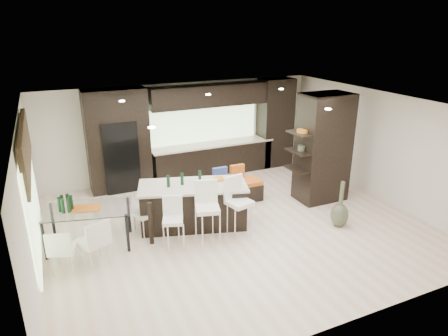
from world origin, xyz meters
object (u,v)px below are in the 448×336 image
stool_mid (208,219)px  stool_right (239,213)px  kitchen_island (193,205)px  chair_near (94,244)px  dining_table (89,227)px  chair_end (146,216)px  bench (235,192)px  stool_left (173,229)px  floor_vase (341,204)px  chair_far (64,252)px

stool_mid → stool_right: size_ratio=1.01×
kitchen_island → stool_mid: (0.00, -0.83, 0.04)m
stool_right → chair_near: stool_right is taller
dining_table → chair_end: (1.15, 0.00, 0.01)m
bench → dining_table: (-3.58, -0.68, 0.14)m
kitchen_island → chair_near: size_ratio=2.64×
stool_left → chair_end: stool_left is taller
kitchen_island → floor_vase: (2.92, -1.38, 0.05)m
stool_right → chair_far: bearing=163.7°
stool_right → floor_vase: floor_vase is taller
kitchen_island → dining_table: (-2.21, 0.06, -0.08)m
floor_vase → dining_table: size_ratio=0.63×
kitchen_island → stool_mid: 0.83m
stool_right → chair_end: bearing=138.8°
stool_left → dining_table: 1.72m
stool_left → stool_mid: bearing=16.4°
kitchen_island → chair_end: kitchen_island is taller
stool_left → bench: size_ratio=0.64×
stool_right → dining_table: stool_right is taller
kitchen_island → chair_far: kitchen_island is taller
stool_mid → chair_end: size_ratio=1.27×
stool_left → dining_table: bearing=169.6°
chair_near → chair_far: bearing=156.3°
stool_right → floor_vase: 2.27m
floor_vase → chair_far: bearing=173.3°
kitchen_island → bench: (1.37, 0.74, -0.22)m
stool_left → stool_mid: (0.71, -0.04, 0.09)m
chair_near → chair_end: chair_near is taller
floor_vase → stool_right: bearing=166.1°
stool_right → chair_near: (-2.92, 0.10, -0.08)m
floor_vase → dining_table: 5.33m
stool_left → chair_far: bearing=-162.9°
chair_near → chair_end: bearing=13.1°
stool_left → chair_far: stool_left is taller
bench → dining_table: bearing=-168.5°
chair_far → chair_end: size_ratio=0.97×
floor_vase → chair_far: floor_vase is taller
dining_table → chair_far: 0.94m
floor_vase → bench: bearing=126.1°
stool_left → dining_table: size_ratio=0.52×
bench → chair_far: size_ratio=1.71×
bench → stool_mid: bearing=-130.3°
chair_end → dining_table: bearing=70.7°
bench → chair_far: 4.36m
stool_left → bench: bearing=55.9°
bench → floor_vase: bearing=-53.2°
dining_table → chair_near: chair_near is taller
floor_vase → chair_far: (-5.66, 0.66, -0.13)m
chair_end → chair_far: bearing=95.4°
bench → chair_end: size_ratio=1.66×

